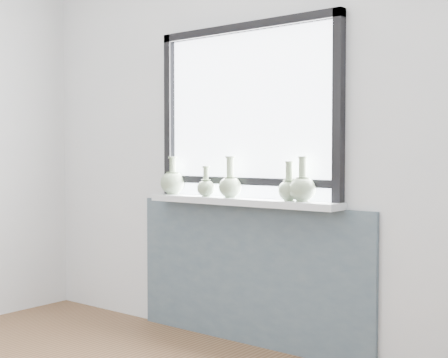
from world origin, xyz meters
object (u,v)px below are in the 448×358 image
Objects in this scene: windowsill at (241,201)px; vase_d at (289,188)px; vase_b at (206,187)px; vase_c at (230,185)px; vase_e at (302,187)px; vase_a at (173,182)px.

vase_d reaches higher than windowsill.
vase_d is at bearing 2.67° from vase_b.
vase_c is at bearing 4.62° from vase_b.
windowsill is 5.23× the size of vase_e.
windowsill is 0.12m from vase_c.
vase_e is at bearing 1.30° from vase_d.
vase_c is 0.50m from vase_e.
vase_e is (0.99, -0.00, -0.00)m from vase_a.
vase_a is 1.29× the size of vase_b.
vase_c is at bearing -178.27° from vase_e.
vase_c is (-0.07, -0.01, 0.10)m from windowsill.
vase_a is 0.99m from vase_e.
windowsill is at bearing -179.73° from vase_e.
windowsill is 0.26m from vase_b.
vase_d is at bearing -178.70° from vase_e.
vase_e is (0.68, 0.03, 0.02)m from vase_b.
windowsill is at bearing -179.99° from vase_d.
vase_d is 0.09m from vase_e.
vase_a is (-0.56, 0.01, 0.10)m from windowsill.
vase_d is (0.41, 0.01, -0.01)m from vase_c.
vase_c is 1.00× the size of vase_e.
vase_a is 0.90m from vase_d.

